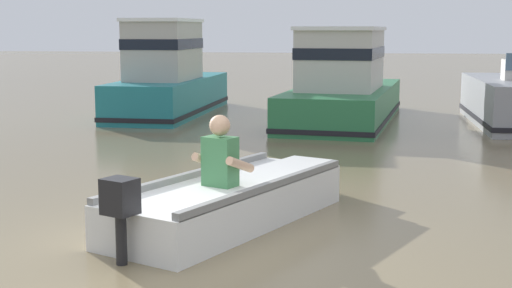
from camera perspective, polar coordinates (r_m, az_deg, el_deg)
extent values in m
plane|color=#7A6B4C|center=(6.50, -5.98, -9.51)|extent=(120.00, 120.00, 0.00)
cube|color=white|center=(7.75, -2.18, -4.71)|extent=(2.21, 3.28, 0.44)
cube|color=white|center=(9.19, 4.04, -2.55)|extent=(0.71, 0.60, 0.42)
cube|color=gray|center=(8.00, -5.18, -2.48)|extent=(1.25, 2.83, 0.08)
cube|color=gray|center=(7.42, 1.04, -3.34)|extent=(1.25, 2.83, 0.08)
cube|color=white|center=(7.63, -2.62, -3.54)|extent=(1.04, 0.65, 0.06)
cylinder|color=black|center=(6.51, -10.62, -7.10)|extent=(0.13, 0.13, 0.54)
cube|color=black|center=(6.42, -10.72, -4.09)|extent=(0.35, 0.33, 0.32)
cube|color=#3F7F4C|center=(7.53, -2.86, -1.38)|extent=(0.40, 0.33, 0.52)
sphere|color=tan|center=(7.48, -2.88, 1.48)|extent=(0.22, 0.22, 0.22)
cylinder|color=tan|center=(7.71, -3.97, -1.31)|extent=(0.25, 0.43, 0.23)
cylinder|color=tan|center=(7.45, -1.26, -1.64)|extent=(0.25, 0.43, 0.23)
cube|color=#1E727A|center=(17.99, -6.80, 3.79)|extent=(1.75, 5.41, 0.88)
cube|color=black|center=(18.02, -6.78, 2.89)|extent=(1.79, 5.45, 0.10)
cube|color=#B2ADA3|center=(17.46, -7.32, 7.32)|extent=(1.35, 2.27, 1.36)
cube|color=black|center=(17.45, -7.33, 7.88)|extent=(1.38, 2.30, 0.24)
cube|color=white|center=(17.45, -7.37, 9.68)|extent=(1.42, 2.39, 0.08)
cube|color=#287042|center=(16.60, 6.99, 3.17)|extent=(2.59, 6.29, 0.77)
cube|color=black|center=(16.62, 6.97, 2.31)|extent=(2.63, 6.33, 0.10)
cube|color=beige|center=(15.98, 6.77, 6.63)|extent=(1.82, 2.71, 1.28)
cube|color=black|center=(15.97, 6.78, 7.20)|extent=(1.85, 2.74, 0.24)
cube|color=white|center=(15.97, 6.81, 9.06)|extent=(1.91, 2.84, 0.08)
cube|color=gray|center=(16.76, 19.52, 3.16)|extent=(1.67, 4.69, 1.00)
cube|color=black|center=(16.79, 19.46, 2.06)|extent=(1.72, 4.74, 0.10)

